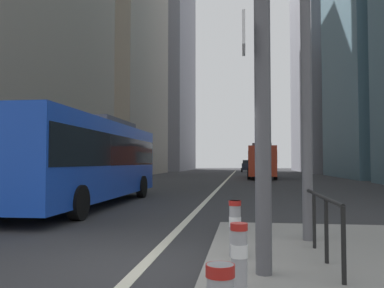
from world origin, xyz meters
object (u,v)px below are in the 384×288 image
city_bus_blue_oncoming (87,157)px  bollard_right (239,255)px  car_oncoming_mid (119,171)px  car_receding_near (247,166)px  bollard_back (235,225)px  city_bus_red_receding (261,160)px

city_bus_blue_oncoming → bollard_right: 11.52m
car_oncoming_mid → car_receding_near: size_ratio=1.01×
car_oncoming_mid → bollard_right: (8.56, -22.28, -0.39)m
city_bus_blue_oncoming → car_oncoming_mid: 12.73m
city_bus_blue_oncoming → bollard_right: size_ratio=13.94×
car_receding_near → bollard_back: (-0.67, -59.61, -0.35)m
city_bus_red_receding → car_oncoming_mid: city_bus_red_receding is taller
car_receding_near → bollard_back: 59.61m
car_receding_near → car_oncoming_mid: bearing=-103.1°
city_bus_blue_oncoming → bollard_back: city_bus_blue_oncoming is taller
city_bus_red_receding → city_bus_blue_oncoming: bearing=-105.8°
city_bus_red_receding → bollard_back: city_bus_red_receding is taller
car_receding_near → bollard_back: car_receding_near is taller
city_bus_blue_oncoming → city_bus_red_receding: bearing=74.2°
bollard_right → city_bus_red_receding: bearing=87.2°
bollard_right → car_oncoming_mid: bearing=111.0°
city_bus_red_receding → bollard_right: city_bus_red_receding is taller
bollard_back → city_bus_blue_oncoming: bearing=125.4°
city_bus_blue_oncoming → bollard_back: bearing=-54.6°
car_oncoming_mid → car_receding_near: bearing=76.9°
city_bus_blue_oncoming → bollard_back: 9.91m
bollard_right → bollard_back: (-0.09, 1.87, 0.04)m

